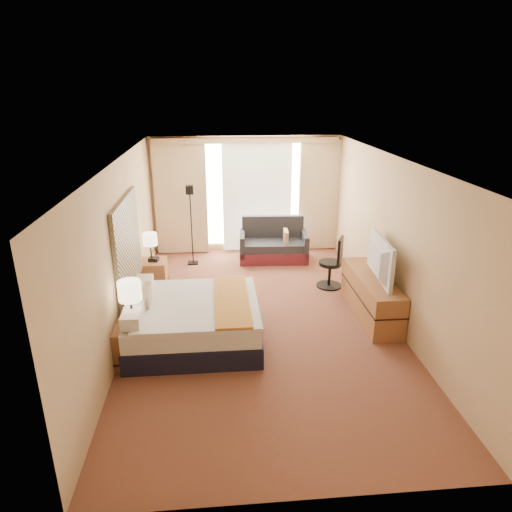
{
  "coord_description": "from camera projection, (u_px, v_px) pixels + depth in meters",
  "views": [
    {
      "loc": [
        -0.68,
        -6.62,
        3.59
      ],
      "look_at": [
        -0.05,
        0.4,
        0.97
      ],
      "focal_mm": 32.0,
      "sensor_mm": 36.0,
      "label": 1
    }
  ],
  "objects": [
    {
      "name": "media_dresser",
      "position": [
        371.0,
        296.0,
        7.52
      ],
      "size": [
        0.5,
        1.8,
        0.7
      ],
      "primitive_type": "cube",
      "color": "#9C6539",
      "rests_on": "floor"
    },
    {
      "name": "wall_right",
      "position": [
        393.0,
        241.0,
        7.21
      ],
      "size": [
        0.02,
        7.0,
        2.6
      ],
      "primitive_type": "cube",
      "color": "tan",
      "rests_on": "ground"
    },
    {
      "name": "wall_front",
      "position": [
        304.0,
        383.0,
        3.77
      ],
      "size": [
        4.2,
        0.02,
        2.6
      ],
      "primitive_type": "cube",
      "color": "tan",
      "rests_on": "ground"
    },
    {
      "name": "curtains",
      "position": [
        246.0,
        191.0,
        10.16
      ],
      "size": [
        4.12,
        0.19,
        2.56
      ],
      "color": "beige",
      "rests_on": "floor"
    },
    {
      "name": "floor",
      "position": [
        261.0,
        320.0,
        7.49
      ],
      "size": [
        4.2,
        7.0,
        0.02
      ],
      "primitive_type": "cube",
      "color": "#52171A",
      "rests_on": "ground"
    },
    {
      "name": "headboard",
      "position": [
        128.0,
        246.0,
        7.05
      ],
      "size": [
        0.06,
        1.85,
        1.5
      ],
      "primitive_type": "cube",
      "color": "black",
      "rests_on": "wall_left"
    },
    {
      "name": "tissue_box",
      "position": [
        135.0,
        318.0,
        6.28
      ],
      "size": [
        0.14,
        0.14,
        0.11
      ],
      "primitive_type": "cube",
      "rotation": [
        0.0,
        0.0,
        0.17
      ],
      "color": "#8EAFDC",
      "rests_on": "nightstand_left"
    },
    {
      "name": "wall_left",
      "position": [
        123.0,
        249.0,
        6.86
      ],
      "size": [
        0.02,
        7.0,
        2.6
      ],
      "primitive_type": "cube",
      "color": "tan",
      "rests_on": "ground"
    },
    {
      "name": "nightstand_left",
      "position": [
        133.0,
        344.0,
        6.25
      ],
      "size": [
        0.45,
        0.52,
        0.55
      ],
      "primitive_type": "cube",
      "color": "#9C6539",
      "rests_on": "floor"
    },
    {
      "name": "desk_chair",
      "position": [
        333.0,
        265.0,
        8.58
      ],
      "size": [
        0.5,
        0.5,
        0.99
      ],
      "rotation": [
        0.0,
        0.0,
        -0.42
      ],
      "color": "black",
      "rests_on": "floor"
    },
    {
      "name": "television",
      "position": [
        374.0,
        259.0,
        7.2
      ],
      "size": [
        0.25,
        1.2,
        0.69
      ],
      "primitive_type": "imported",
      "rotation": [
        0.0,
        0.0,
        1.5
      ],
      "color": "black",
      "rests_on": "media_dresser"
    },
    {
      "name": "bed",
      "position": [
        194.0,
        321.0,
        6.76
      ],
      "size": [
        1.9,
        1.73,
        0.92
      ],
      "color": "black",
      "rests_on": "floor"
    },
    {
      "name": "loveseat",
      "position": [
        273.0,
        246.0,
        10.03
      ],
      "size": [
        1.52,
        0.87,
        0.92
      ],
      "rotation": [
        0.0,
        0.0,
        -0.06
      ],
      "color": "maroon",
      "rests_on": "floor"
    },
    {
      "name": "floor_lamp",
      "position": [
        191.0,
        209.0,
        9.46
      ],
      "size": [
        0.22,
        0.22,
        1.7
      ],
      "color": "black",
      "rests_on": "floor"
    },
    {
      "name": "telephone",
      "position": [
        154.0,
        259.0,
        8.46
      ],
      "size": [
        0.2,
        0.17,
        0.07
      ],
      "primitive_type": "cube",
      "rotation": [
        0.0,
        0.0,
        -0.22
      ],
      "color": "black",
      "rests_on": "nightstand_right"
    },
    {
      "name": "nightstand_right",
      "position": [
        155.0,
        274.0,
        8.59
      ],
      "size": [
        0.45,
        0.52,
        0.55
      ],
      "primitive_type": "cube",
      "color": "#9C6539",
      "rests_on": "floor"
    },
    {
      "name": "ceiling",
      "position": [
        262.0,
        160.0,
        6.58
      ],
      "size": [
        4.2,
        7.0,
        0.02
      ],
      "primitive_type": "cube",
      "color": "white",
      "rests_on": "wall_back"
    },
    {
      "name": "wall_back",
      "position": [
        246.0,
        195.0,
        10.3
      ],
      "size": [
        4.2,
        0.02,
        2.6
      ],
      "primitive_type": "cube",
      "color": "tan",
      "rests_on": "ground"
    },
    {
      "name": "lamp_right",
      "position": [
        150.0,
        240.0,
        8.3
      ],
      "size": [
        0.26,
        0.26,
        0.55
      ],
      "color": "black",
      "rests_on": "nightstand_right"
    },
    {
      "name": "window",
      "position": [
        257.0,
        194.0,
        10.29
      ],
      "size": [
        2.3,
        0.02,
        2.3
      ],
      "primitive_type": "cube",
      "color": "white",
      "rests_on": "wall_back"
    },
    {
      "name": "lamp_left",
      "position": [
        130.0,
        292.0,
        6.02
      ],
      "size": [
        0.31,
        0.31,
        0.65
      ],
      "color": "black",
      "rests_on": "nightstand_left"
    }
  ]
}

